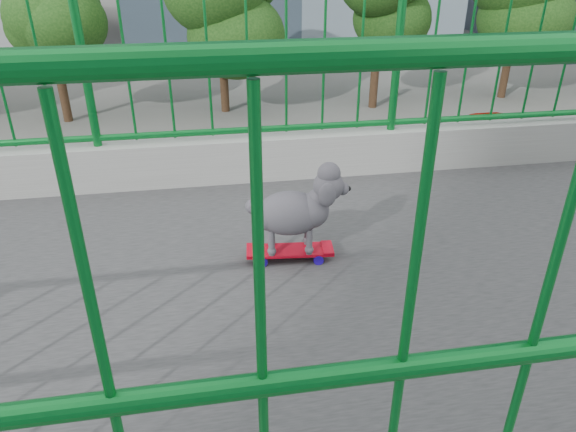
% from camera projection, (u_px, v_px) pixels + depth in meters
% --- Properties ---
extents(road, '(18.00, 90.00, 0.02)m').
position_uv_depth(road, '(124.00, 240.00, 16.74)').
color(road, black).
rests_on(road, ground).
extents(street_trees, '(5.30, 60.40, 7.26)m').
position_uv_depth(street_trees, '(160.00, 20.00, 26.03)').
color(street_trees, black).
rests_on(street_trees, ground).
extents(skateboard, '(0.18, 0.47, 0.06)m').
position_uv_depth(skateboard, '(290.00, 252.00, 2.83)').
color(skateboard, red).
rests_on(skateboard, footbridge).
extents(poodle, '(0.25, 0.53, 0.44)m').
position_uv_depth(poodle, '(295.00, 209.00, 2.71)').
color(poodle, '#2F2D33').
rests_on(poodle, skateboard).
extents(car_3, '(2.17, 5.34, 1.55)m').
position_uv_depth(car_3, '(355.00, 169.00, 19.83)').
color(car_3, silver).
rests_on(car_3, ground).
extents(car_4, '(1.87, 4.65, 1.59)m').
position_uv_depth(car_4, '(497.00, 130.00, 23.69)').
color(car_4, red).
rests_on(car_4, ground).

